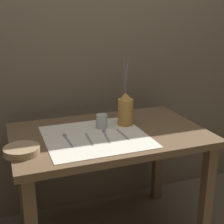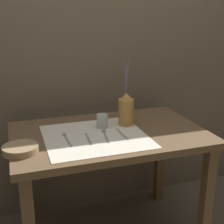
{
  "view_description": "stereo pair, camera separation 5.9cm",
  "coord_description": "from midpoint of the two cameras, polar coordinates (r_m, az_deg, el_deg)",
  "views": [
    {
      "loc": [
        -0.58,
        -1.62,
        1.41
      ],
      "look_at": [
        0.02,
        0.0,
        0.86
      ],
      "focal_mm": 50.0,
      "sensor_mm": 36.0,
      "label": 1
    },
    {
      "loc": [
        -0.53,
        -1.64,
        1.41
      ],
      "look_at": [
        0.02,
        0.0,
        0.86
      ],
      "focal_mm": 50.0,
      "sensor_mm": 36.0,
      "label": 2
    }
  ],
  "objects": [
    {
      "name": "stone_wall_back",
      "position": [
        2.19,
        -5.7,
        11.99
      ],
      "size": [
        7.0,
        0.06,
        2.4
      ],
      "color": "#6B5E4C",
      "rests_on": "ground_plane"
    },
    {
      "name": "wooden_table",
      "position": [
        1.89,
        -1.47,
        -6.64
      ],
      "size": [
        1.13,
        0.73,
        0.74
      ],
      "color": "brown",
      "rests_on": "ground_plane"
    },
    {
      "name": "linen_cloth",
      "position": [
        1.78,
        -3.93,
        -4.49
      ],
      "size": [
        0.57,
        0.54,
        0.0
      ],
      "color": "silver",
      "rests_on": "wooden_table"
    },
    {
      "name": "pitcher_with_flowers",
      "position": [
        1.93,
        1.59,
        0.36
      ],
      "size": [
        0.09,
        0.09,
        0.42
      ],
      "color": "#B7843D",
      "rests_on": "wooden_table"
    },
    {
      "name": "wooden_bowl",
      "position": [
        1.63,
        -17.18,
        -6.72
      ],
      "size": [
        0.18,
        0.18,
        0.04
      ],
      "color": "#9E7F5B",
      "rests_on": "wooden_table"
    },
    {
      "name": "glass_tumbler_near",
      "position": [
        1.89,
        -2.78,
        -1.68
      ],
      "size": [
        0.07,
        0.07,
        0.08
      ],
      "color": "#B7C1BC",
      "rests_on": "wooden_table"
    },
    {
      "name": "spoon_inner",
      "position": [
        1.77,
        -9.35,
        -4.6
      ],
      "size": [
        0.02,
        0.19,
        0.02
      ],
      "color": "#939399",
      "rests_on": "wooden_table"
    },
    {
      "name": "fork_outer",
      "position": [
        1.74,
        -5.18,
        -4.94
      ],
      "size": [
        0.02,
        0.17,
        0.0
      ],
      "color": "#939399",
      "rests_on": "wooden_table"
    },
    {
      "name": "spoon_outer",
      "position": [
        1.81,
        -2.26,
        -3.88
      ],
      "size": [
        0.04,
        0.18,
        0.02
      ],
      "color": "#939399",
      "rests_on": "wooden_table"
    },
    {
      "name": "knife_center",
      "position": [
        1.8,
        1.01,
        -4.05
      ],
      "size": [
        0.02,
        0.17,
        0.0
      ],
      "color": "#939399",
      "rests_on": "wooden_table"
    }
  ]
}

